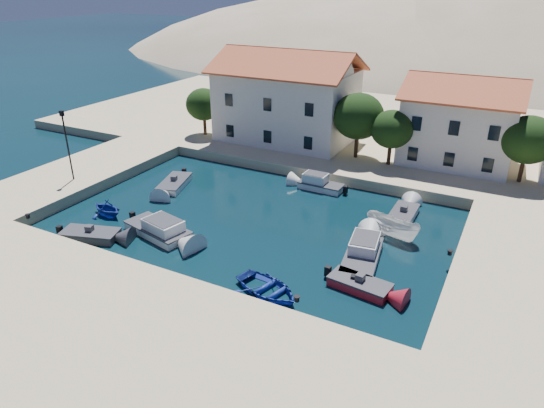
% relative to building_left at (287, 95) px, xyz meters
% --- Properties ---
extents(ground, '(400.00, 400.00, 0.00)m').
position_rel_building_left_xyz_m(ground, '(6.00, -28.00, -5.94)').
color(ground, black).
rests_on(ground, ground).
extents(quay_south, '(52.00, 12.00, 1.00)m').
position_rel_building_left_xyz_m(quay_south, '(6.00, -34.00, -5.44)').
color(quay_south, '#C2B385').
rests_on(quay_south, ground).
extents(quay_west, '(8.00, 20.00, 1.00)m').
position_rel_building_left_xyz_m(quay_west, '(-13.00, -18.00, -5.44)').
color(quay_west, '#C2B385').
rests_on(quay_west, ground).
extents(quay_north, '(80.00, 36.00, 1.00)m').
position_rel_building_left_xyz_m(quay_north, '(8.00, 10.00, -5.44)').
color(quay_north, '#C2B385').
rests_on(quay_north, ground).
extents(hills, '(254.00, 176.00, 99.00)m').
position_rel_building_left_xyz_m(hills, '(26.64, 95.62, -29.34)').
color(hills, '#9C8969').
rests_on(hills, ground).
extents(building_left, '(14.70, 9.45, 9.70)m').
position_rel_building_left_xyz_m(building_left, '(0.00, 0.00, 0.00)').
color(building_left, silver).
rests_on(building_left, quay_north).
extents(building_mid, '(10.50, 8.40, 8.30)m').
position_rel_building_left_xyz_m(building_mid, '(18.00, 1.00, -0.71)').
color(building_mid, silver).
rests_on(building_mid, quay_north).
extents(trees, '(37.30, 5.30, 6.45)m').
position_rel_building_left_xyz_m(trees, '(10.51, -2.54, -1.10)').
color(trees, '#382314').
rests_on(trees, quay_north).
extents(lamppost, '(0.35, 0.25, 6.22)m').
position_rel_building_left_xyz_m(lamppost, '(-11.50, -20.00, -1.18)').
color(lamppost, black).
rests_on(lamppost, quay_west).
extents(bollards, '(29.36, 9.56, 0.30)m').
position_rel_building_left_xyz_m(bollards, '(8.80, -24.13, -4.79)').
color(bollards, black).
rests_on(bollards, ground).
extents(motorboat_grey_sw, '(4.50, 3.03, 1.25)m').
position_rel_building_left_xyz_m(motorboat_grey_sw, '(-3.23, -26.03, -5.64)').
color(motorboat_grey_sw, '#38383E').
rests_on(motorboat_grey_sw, ground).
extents(cabin_cruiser_south, '(5.81, 3.47, 1.60)m').
position_rel_building_left_xyz_m(cabin_cruiser_south, '(0.70, -23.19, -5.46)').
color(cabin_cruiser_south, silver).
rests_on(cabin_cruiser_south, ground).
extents(rowboat_south, '(5.11, 4.24, 0.91)m').
position_rel_building_left_xyz_m(rowboat_south, '(11.49, -26.00, -5.94)').
color(rowboat_south, navy).
rests_on(rowboat_south, ground).
extents(motorboat_red_se, '(3.99, 2.17, 1.25)m').
position_rel_building_left_xyz_m(motorboat_red_se, '(16.32, -23.02, -5.64)').
color(motorboat_red_se, maroon).
rests_on(motorboat_red_se, ground).
extents(cabin_cruiser_east, '(2.91, 5.60, 1.60)m').
position_rel_building_left_xyz_m(cabin_cruiser_east, '(15.43, -19.86, -5.46)').
color(cabin_cruiser_east, silver).
rests_on(cabin_cruiser_east, ground).
extents(boat_east, '(4.74, 2.97, 1.71)m').
position_rel_building_left_xyz_m(boat_east, '(16.28, -15.44, -5.94)').
color(boat_east, silver).
rests_on(boat_east, ground).
extents(motorboat_white_ne, '(1.83, 3.88, 1.25)m').
position_rel_building_left_xyz_m(motorboat_white_ne, '(16.27, -11.99, -5.64)').
color(motorboat_white_ne, silver).
rests_on(motorboat_white_ne, ground).
extents(rowboat_west, '(3.34, 2.99, 1.57)m').
position_rel_building_left_xyz_m(rowboat_west, '(-5.01, -22.57, -5.94)').
color(rowboat_west, navy).
rests_on(rowboat_west, ground).
extents(motorboat_white_west, '(3.21, 4.86, 1.25)m').
position_rel_building_left_xyz_m(motorboat_white_west, '(-3.93, -15.29, -5.64)').
color(motorboat_white_west, silver).
rests_on(motorboat_white_west, ground).
extents(cabin_cruiser_north, '(4.09, 1.82, 1.60)m').
position_rel_building_left_xyz_m(cabin_cruiser_north, '(8.22, -9.66, -5.46)').
color(cabin_cruiser_north, silver).
rests_on(cabin_cruiser_north, ground).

